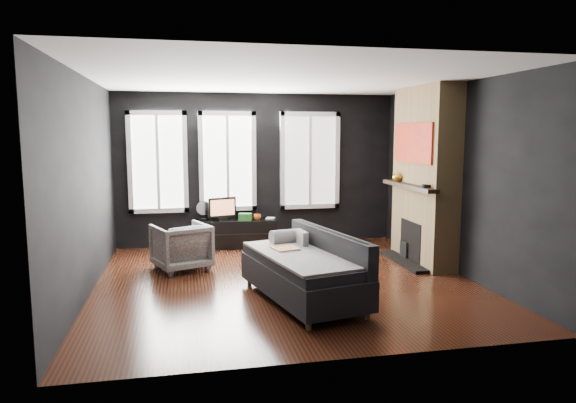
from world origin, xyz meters
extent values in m
plane|color=black|center=(0.00, 0.00, 0.00)|extent=(5.00, 5.00, 0.00)
plane|color=white|center=(0.00, 0.00, 2.70)|extent=(5.00, 5.00, 0.00)
cube|color=black|center=(0.00, 2.50, 1.35)|extent=(5.00, 0.02, 2.70)
cube|color=black|center=(-2.50, 0.00, 1.35)|extent=(0.02, 5.00, 2.70)
cube|color=black|center=(2.50, 0.00, 1.35)|extent=(0.02, 5.00, 2.70)
cube|color=gray|center=(0.15, -0.35, 0.60)|extent=(0.11, 0.32, 0.32)
imported|color=silver|center=(-1.38, 0.90, 0.38)|extent=(0.93, 0.91, 0.75)
imported|color=orange|center=(-0.07, 2.15, 0.55)|extent=(0.15, 0.13, 0.13)
imported|color=tan|center=(0.10, 2.25, 0.59)|extent=(0.15, 0.07, 0.21)
cube|color=#266825|center=(-0.28, 2.15, 0.55)|extent=(0.25, 0.20, 0.12)
imported|color=#C67C22|center=(2.05, 1.05, 1.31)|extent=(0.21, 0.21, 0.16)
cylinder|color=black|center=(2.05, 0.05, 1.25)|extent=(0.17, 0.17, 0.04)
camera|label=1|loc=(-1.32, -6.65, 1.99)|focal=32.00mm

